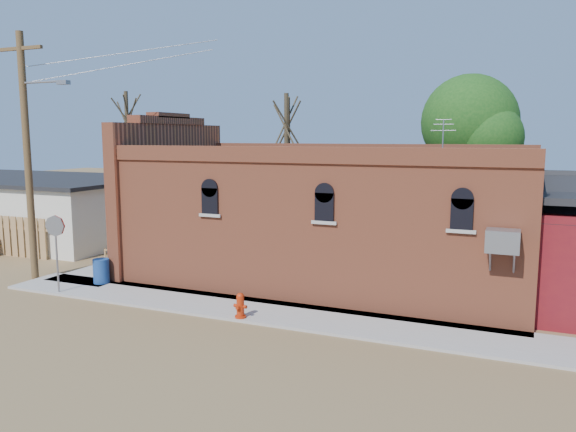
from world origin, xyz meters
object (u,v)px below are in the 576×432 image
at_px(brick_bar, 321,217).
at_px(trash_barrel, 101,271).
at_px(stop_sign, 56,233).
at_px(utility_pole, 28,151).
at_px(fire_hydrant, 240,305).

relative_size(brick_bar, trash_barrel, 18.78).
bearing_deg(stop_sign, utility_pole, 165.64).
xyz_separation_m(utility_pole, fire_hydrant, (9.28, -1.20, -4.33)).
bearing_deg(fire_hydrant, trash_barrel, 175.06).
bearing_deg(stop_sign, brick_bar, 49.32).
height_order(brick_bar, fire_hydrant, brick_bar).
relative_size(utility_pole, trash_barrel, 10.31).
distance_m(utility_pole, stop_sign, 3.74).
bearing_deg(fire_hydrant, stop_sign, -171.82).
xyz_separation_m(utility_pole, stop_sign, (2.32, -1.20, -2.67)).
bearing_deg(stop_sign, trash_barrel, 83.73).
bearing_deg(trash_barrel, stop_sign, -109.24).
distance_m(fire_hydrant, trash_barrel, 6.61).
distance_m(brick_bar, trash_barrel, 8.21).
relative_size(fire_hydrant, stop_sign, 0.28).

